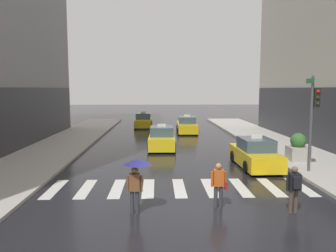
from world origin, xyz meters
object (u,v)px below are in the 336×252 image
object	(u,v)px
traffic_light_pole	(314,110)
taxi_lead	(255,154)
pedestrian_with_backpack	(294,186)
pedestrian_with_handbag	(219,183)
taxi_third	(187,126)
pedestrian_with_umbrella	(137,171)
taxi_fourth	(143,121)
taxi_second	(162,139)
planter_near_corner	(298,148)

from	to	relation	value
traffic_light_pole	taxi_lead	size ratio (longest dim) A/B	1.05
pedestrian_with_backpack	pedestrian_with_handbag	size ratio (longest dim) A/B	1.00
taxi_third	pedestrian_with_umbrella	size ratio (longest dim) A/B	2.36
taxi_third	pedestrian_with_handbag	xyz separation A→B (m)	(-0.66, -20.52, 0.21)
taxi_lead	taxi_fourth	bearing A→B (deg)	109.89
taxi_lead	taxi_second	xyz separation A→B (m)	(-5.07, 5.85, 0.00)
traffic_light_pole	pedestrian_with_backpack	world-z (taller)	traffic_light_pole
traffic_light_pole	pedestrian_with_umbrella	bearing A→B (deg)	-148.85
traffic_light_pole	pedestrian_with_handbag	xyz separation A→B (m)	(-5.57, -4.65, -2.32)
taxi_second	pedestrian_with_umbrella	bearing A→B (deg)	-94.63
taxi_fourth	pedestrian_with_handbag	distance (m)	25.68
pedestrian_with_backpack	traffic_light_pole	bearing A→B (deg)	59.73
taxi_second	pedestrian_with_umbrella	world-z (taller)	pedestrian_with_umbrella
traffic_light_pole	pedestrian_with_backpack	size ratio (longest dim) A/B	2.91
taxi_lead	pedestrian_with_backpack	xyz separation A→B (m)	(-0.65, -6.76, 0.25)
taxi_lead	pedestrian_with_umbrella	bearing A→B (deg)	-132.42
taxi_second	traffic_light_pole	bearing A→B (deg)	-44.59
taxi_third	pedestrian_with_backpack	distance (m)	21.19
taxi_lead	pedestrian_with_handbag	size ratio (longest dim) A/B	2.78
taxi_lead	planter_near_corner	size ratio (longest dim) A/B	2.86
pedestrian_with_backpack	taxi_second	bearing A→B (deg)	109.31
taxi_second	planter_near_corner	size ratio (longest dim) A/B	2.86
taxi_second	pedestrian_with_umbrella	size ratio (longest dim) A/B	2.36
pedestrian_with_backpack	planter_near_corner	size ratio (longest dim) A/B	1.03
taxi_third	pedestrian_with_umbrella	xyz separation A→B (m)	(-3.58, -21.00, 0.79)
taxi_fourth	planter_near_corner	world-z (taller)	taxi_fourth
taxi_lead	planter_near_corner	distance (m)	3.00
taxi_second	pedestrian_with_handbag	distance (m)	12.18
pedestrian_with_handbag	planter_near_corner	size ratio (longest dim) A/B	1.03
taxi_lead	taxi_fourth	world-z (taller)	same
pedestrian_with_umbrella	planter_near_corner	bearing A→B (deg)	40.76
traffic_light_pole	taxi_fourth	world-z (taller)	traffic_light_pole
taxi_second	pedestrian_with_handbag	size ratio (longest dim) A/B	2.77
taxi_third	planter_near_corner	bearing A→B (deg)	-68.23
pedestrian_with_handbag	planter_near_corner	bearing A→B (deg)	50.26
taxi_fourth	pedestrian_with_umbrella	bearing A→B (deg)	-88.06
traffic_light_pole	pedestrian_with_umbrella	xyz separation A→B (m)	(-8.49, -5.13, -1.74)
traffic_light_pole	taxi_second	bearing A→B (deg)	135.41
pedestrian_with_umbrella	planter_near_corner	xyz separation A→B (m)	(8.90, 7.67, -0.64)
taxi_lead	taxi_second	bearing A→B (deg)	130.89
pedestrian_with_umbrella	pedestrian_with_backpack	size ratio (longest dim) A/B	1.18
traffic_light_pole	pedestrian_with_handbag	size ratio (longest dim) A/B	2.91
taxi_third	pedestrian_with_backpack	xyz separation A→B (m)	(1.85, -21.11, 0.25)
traffic_light_pole	taxi_fourth	xyz separation A→B (m)	(-9.37, 20.74, -2.53)
taxi_fourth	pedestrian_with_backpack	xyz separation A→B (m)	(6.31, -25.98, 0.25)
traffic_light_pole	taxi_third	bearing A→B (deg)	107.20
taxi_lead	taxi_fourth	size ratio (longest dim) A/B	1.01
taxi_lead	taxi_third	bearing A→B (deg)	99.89
taxi_second	taxi_third	world-z (taller)	same
taxi_lead	taxi_third	xyz separation A→B (m)	(-2.50, 14.35, 0.00)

